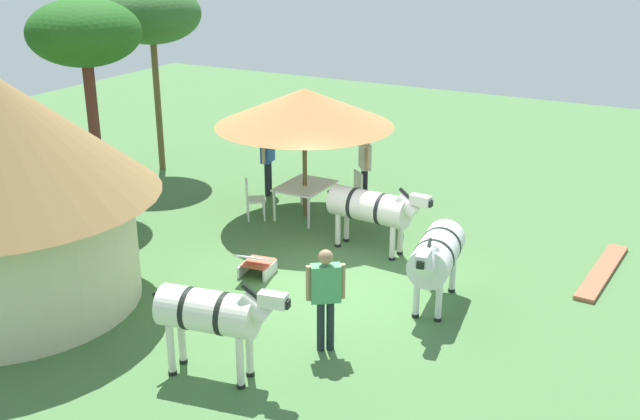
# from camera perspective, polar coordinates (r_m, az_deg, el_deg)

# --- Properties ---
(ground_plane) EXTENTS (36.00, 36.00, 0.00)m
(ground_plane) POSITION_cam_1_polar(r_m,az_deg,el_deg) (14.14, 0.74, -5.56)
(ground_plane) COLOR #456E3D
(shade_umbrella) EXTENTS (3.92, 3.92, 2.92)m
(shade_umbrella) POSITION_cam_1_polar(r_m,az_deg,el_deg) (16.69, -1.17, 7.65)
(shade_umbrella) COLOR brown
(shade_umbrella) RESTS_ON ground_plane
(patio_dining_table) EXTENTS (1.34, 1.01, 0.74)m
(patio_dining_table) POSITION_cam_1_polar(r_m,az_deg,el_deg) (17.19, -1.13, 1.62)
(patio_dining_table) COLOR white
(patio_dining_table) RESTS_ON ground_plane
(patio_chair_east_end) EXTENTS (0.61, 0.61, 0.90)m
(patio_chair_east_end) POSITION_cam_1_polar(r_m,az_deg,el_deg) (17.66, 2.54, 1.64)
(patio_chair_east_end) COLOR silver
(patio_chair_east_end) RESTS_ON ground_plane
(patio_chair_near_hut) EXTENTS (0.60, 0.60, 0.90)m
(patio_chair_near_hut) POSITION_cam_1_polar(r_m,az_deg,el_deg) (17.13, -5.11, 0.99)
(patio_chair_near_hut) COLOR white
(patio_chair_near_hut) RESTS_ON ground_plane
(guest_beside_umbrella) EXTENTS (0.49, 0.45, 1.69)m
(guest_beside_umbrella) POSITION_cam_1_polar(r_m,az_deg,el_deg) (18.00, 3.36, 3.65)
(guest_beside_umbrella) COLOR black
(guest_beside_umbrella) RESTS_ON ground_plane
(guest_behind_table) EXTENTS (0.60, 0.29, 1.69)m
(guest_behind_table) POSITION_cam_1_polar(r_m,az_deg,el_deg) (18.53, -3.92, 4.13)
(guest_behind_table) COLOR black
(guest_behind_table) RESTS_ON ground_plane
(standing_watcher) EXTENTS (0.44, 0.50, 1.68)m
(standing_watcher) POSITION_cam_1_polar(r_m,az_deg,el_deg) (11.63, 0.42, -6.03)
(standing_watcher) COLOR black
(standing_watcher) RESTS_ON ground_plane
(striped_lounge_chair) EXTENTS (0.90, 0.65, 0.57)m
(striped_lounge_chair) POSITION_cam_1_polar(r_m,az_deg,el_deg) (14.43, -4.79, -3.99)
(striped_lounge_chair) COLOR #D15543
(striped_lounge_chair) RESTS_ON ground_plane
(zebra_nearest_camera) EXTENTS (2.20, 0.89, 1.48)m
(zebra_nearest_camera) POSITION_cam_1_polar(r_m,az_deg,el_deg) (13.14, 8.65, -3.33)
(zebra_nearest_camera) COLOR silver
(zebra_nearest_camera) RESTS_ON ground_plane
(zebra_by_umbrella) EXTENTS (0.85, 2.11, 1.57)m
(zebra_by_umbrella) POSITION_cam_1_polar(r_m,az_deg,el_deg) (11.07, -8.07, -7.62)
(zebra_by_umbrella) COLOR silver
(zebra_by_umbrella) RESTS_ON ground_plane
(zebra_toward_hut) EXTENTS (0.74, 2.33, 1.47)m
(zebra_toward_hut) POSITION_cam_1_polar(r_m,az_deg,el_deg) (15.25, 3.88, 0.18)
(zebra_toward_hut) COLOR silver
(zebra_toward_hut) RESTS_ON ground_plane
(acacia_tree_left_background) EXTENTS (2.53, 2.53, 4.87)m
(acacia_tree_left_background) POSITION_cam_1_polar(r_m,az_deg,el_deg) (20.45, -12.45, 14.02)
(acacia_tree_left_background) COLOR brown
(acacia_tree_left_background) RESTS_ON ground_plane
(acacia_tree_behind_hut) EXTENTS (2.46, 2.46, 4.77)m
(acacia_tree_behind_hut) POSITION_cam_1_polar(r_m,az_deg,el_deg) (17.76, -17.13, 12.35)
(acacia_tree_behind_hut) COLOR #562C22
(acacia_tree_behind_hut) RESTS_ON ground_plane
(brick_patio_kerb) EXTENTS (2.82, 0.54, 0.08)m
(brick_patio_kerb) POSITION_cam_1_polar(r_m,az_deg,el_deg) (15.51, 20.27, -4.31)
(brick_patio_kerb) COLOR #9C5A3E
(brick_patio_kerb) RESTS_ON ground_plane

